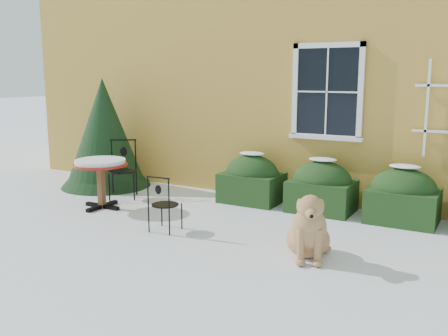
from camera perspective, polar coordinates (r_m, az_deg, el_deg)
The scene contains 8 objects.
ground at distance 6.79m, azimuth -4.20°, elevation -8.85°, with size 80.00×80.00×0.00m, color white.
house at distance 12.86m, azimuth 13.69°, elevation 14.58°, with size 12.40×8.40×6.40m.
hedge_row at distance 8.31m, azimuth 15.36°, elevation -2.69°, with size 4.95×0.80×0.91m.
evergreen_shrub at distance 10.44m, azimuth -13.48°, elevation 2.75°, with size 1.82×1.82×2.20m.
bistro_table at distance 8.73m, azimuth -13.94°, elevation 0.03°, with size 0.91×0.91×0.85m.
patio_chair_near at distance 7.31m, azimuth -6.90°, elevation -4.04°, with size 0.41×0.40×0.84m.
patio_chair_far at distance 9.45m, azimuth -11.48°, elevation -0.11°, with size 0.66×0.65×1.07m.
dog at distance 6.30m, azimuth 9.68°, elevation -7.14°, with size 0.75×0.97×0.88m.
Camera 1 is at (3.56, -5.32, 2.26)m, focal length 40.00 mm.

